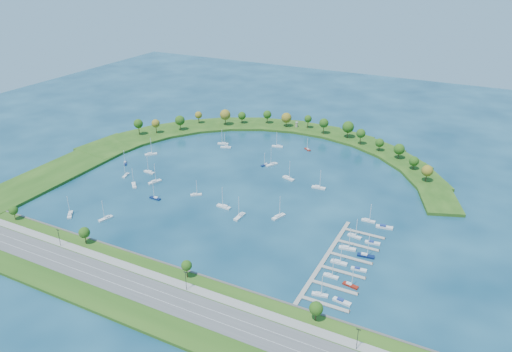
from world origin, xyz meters
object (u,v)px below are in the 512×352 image
at_px(moored_boat_17, 308,149).
at_px(docked_boat_1, 342,301).
at_px(moored_boat_18, 272,164).
at_px(moored_boat_0, 155,181).
at_px(docked_boat_5, 359,269).
at_px(docked_boat_0, 320,294).
at_px(docked_boat_11, 384,227).
at_px(moored_boat_8, 125,163).
at_px(moored_boat_13, 223,143).
at_px(moored_boat_14, 265,164).
at_px(moored_boat_11, 319,187).
at_px(docked_boat_9, 372,243).
at_px(docked_boat_4, 339,262).
at_px(moored_boat_20, 155,198).
at_px(moored_boat_4, 288,178).
at_px(moored_boat_3, 134,185).
at_px(moored_boat_9, 149,172).
at_px(moored_boat_19, 224,206).
at_px(docked_boat_7, 366,255).
at_px(moored_boat_16, 196,194).
at_px(dock_system, 338,263).
at_px(docked_boat_10, 368,220).
at_px(moored_boat_1, 240,216).
at_px(moored_boat_10, 126,175).
at_px(docked_boat_6, 347,248).
at_px(moored_boat_6, 226,147).
at_px(harbor_tower, 297,124).
at_px(docked_boat_2, 331,275).
at_px(moored_boat_2, 279,216).
at_px(moored_boat_15, 70,214).
at_px(docked_boat_3, 350,285).
at_px(moored_boat_5, 106,218).
at_px(moored_boat_7, 151,154).

relative_size(moored_boat_17, docked_boat_1, 1.12).
height_order(moored_boat_18, docked_boat_1, moored_boat_18).
distance_m(moored_boat_0, docked_boat_5, 155.28).
relative_size(docked_boat_0, docked_boat_11, 1.13).
distance_m(moored_boat_8, moored_boat_13, 80.51).
xyz_separation_m(moored_boat_14, docked_boat_1, (97.09, -121.06, -0.21)).
bearing_deg(moored_boat_11, docked_boat_9, -50.68).
height_order(docked_boat_1, docked_boat_4, docked_boat_4).
bearing_deg(moored_boat_20, moored_boat_4, -132.12).
bearing_deg(moored_boat_3, moored_boat_9, -35.02).
height_order(moored_boat_19, docked_boat_7, moored_boat_19).
height_order(moored_boat_8, moored_boat_16, moored_boat_8).
height_order(moored_boat_16, docked_boat_1, moored_boat_16).
xyz_separation_m(dock_system, moored_boat_11, (-38.23, 75.08, 0.60)).
bearing_deg(docked_boat_0, docked_boat_10, 78.62).
bearing_deg(docked_boat_5, dock_system, 168.02).
bearing_deg(moored_boat_0, moored_boat_1, -80.18).
distance_m(moored_boat_17, moored_boat_18, 42.03).
xyz_separation_m(moored_boat_10, docked_boat_6, (165.78, -18.17, 0.06)).
relative_size(moored_boat_14, moored_boat_18, 0.72).
relative_size(moored_boat_11, docked_boat_0, 1.23).
bearing_deg(docked_boat_0, moored_boat_8, 147.40).
relative_size(moored_boat_6, moored_boat_14, 1.23).
height_order(moored_boat_4, docked_boat_4, moored_boat_4).
relative_size(harbor_tower, docked_boat_2, 0.42).
bearing_deg(docked_boat_2, moored_boat_8, 162.26).
distance_m(dock_system, moored_boat_0, 144.61).
relative_size(moored_boat_9, docked_boat_10, 1.08).
bearing_deg(moored_boat_3, docked_boat_10, -126.66).
xyz_separation_m(moored_boat_2, moored_boat_3, (-104.07, -5.60, -0.03)).
xyz_separation_m(moored_boat_4, moored_boat_15, (-96.15, -105.32, -0.04)).
distance_m(moored_boat_18, docked_boat_3, 144.21).
bearing_deg(docked_boat_1, moored_boat_20, 170.10).
distance_m(moored_boat_10, docked_boat_10, 168.89).
distance_m(moored_boat_4, moored_boat_8, 122.49).
distance_m(moored_boat_3, moored_boat_20, 25.51).
xyz_separation_m(moored_boat_5, moored_boat_16, (30.39, 49.78, -0.06)).
bearing_deg(moored_boat_0, docked_boat_7, -76.54).
distance_m(moored_boat_16, moored_boat_18, 69.50).
relative_size(docked_boat_1, docked_boat_6, 0.67).
bearing_deg(docked_boat_0, docked_boat_3, 41.35).
bearing_deg(docked_boat_3, docked_boat_2, 175.37).
bearing_deg(moored_boat_16, moored_boat_11, -3.48).
bearing_deg(moored_boat_13, moored_boat_8, 38.59).
bearing_deg(moored_boat_19, moored_boat_7, -21.87).
xyz_separation_m(moored_boat_18, moored_boat_19, (1.00, -71.50, -0.00)).
bearing_deg(docked_boat_5, moored_boat_2, 146.95).
relative_size(moored_boat_9, moored_boat_19, 0.92).
bearing_deg(moored_boat_8, docked_boat_5, 33.79).
xyz_separation_m(moored_boat_4, docked_boat_6, (62.03, -65.06, -0.02)).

